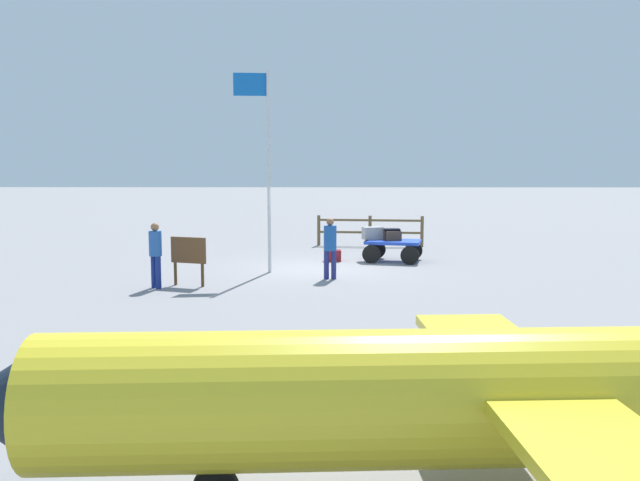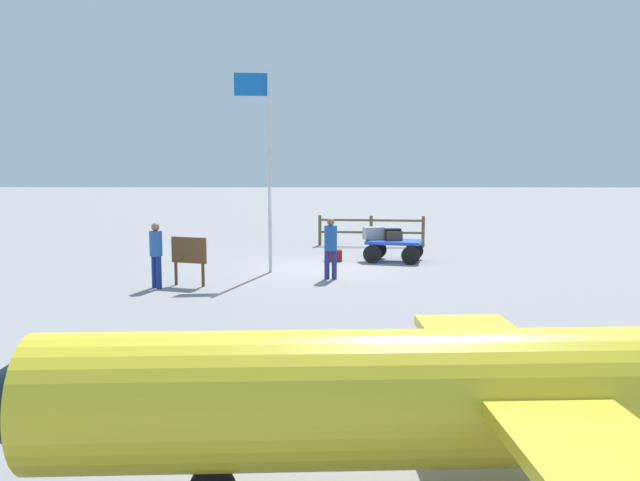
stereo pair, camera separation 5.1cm
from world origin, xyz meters
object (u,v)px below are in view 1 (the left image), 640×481
at_px(luggage_cart, 392,247).
at_px(suitcase_maroon, 372,233).
at_px(signboard, 188,254).
at_px(worker_trailing, 155,251).
at_px(suitcase_dark, 392,236).
at_px(worker_lead, 330,244).
at_px(flagpole, 265,152).
at_px(suitcase_grey, 333,256).
at_px(suitcase_tan, 392,234).
at_px(airplane_near, 495,395).

xyz_separation_m(luggage_cart, suitcase_maroon, (0.62, -0.28, 0.40)).
bearing_deg(signboard, worker_trailing, 24.30).
relative_size(suitcase_dark, worker_trailing, 0.35).
bearing_deg(suitcase_dark, signboard, 37.72).
xyz_separation_m(suitcase_dark, worker_trailing, (6.41, 4.72, 0.13)).
height_order(worker_lead, flagpole, flagpole).
bearing_deg(suitcase_grey, suitcase_tan, -177.07).
distance_m(suitcase_maroon, suitcase_grey, 1.48).
xyz_separation_m(luggage_cart, worker_trailing, (6.41, 4.68, 0.48)).
relative_size(worker_trailing, signboard, 1.32).
distance_m(suitcase_tan, flagpole, 5.19).
bearing_deg(airplane_near, flagpole, -76.06).
bearing_deg(flagpole, luggage_cart, -150.53).
relative_size(luggage_cart, airplane_near, 0.21).
xyz_separation_m(suitcase_dark, flagpole, (3.87, 2.22, 2.63)).
bearing_deg(worker_trailing, flagpole, -135.55).
bearing_deg(luggage_cart, signboard, 37.52).
xyz_separation_m(suitcase_grey, worker_trailing, (4.51, 4.71, 0.77)).
distance_m(suitcase_maroon, worker_trailing, 7.63).
relative_size(worker_lead, signboard, 1.32).
distance_m(suitcase_tan, signboard, 7.20).
distance_m(suitcase_dark, signboard, 7.14).
height_order(luggage_cart, suitcase_tan, suitcase_tan).
bearing_deg(worker_lead, signboard, 15.92).
height_order(flagpole, signboard, flagpole).
height_order(worker_trailing, flagpole, flagpole).
relative_size(suitcase_dark, suitcase_tan, 1.10).
height_order(airplane_near, flagpole, flagpole).
xyz_separation_m(luggage_cart, airplane_near, (0.53, 15.62, 0.61)).
relative_size(worker_lead, flagpole, 0.29).
height_order(suitcase_tan, worker_lead, worker_lead).
height_order(suitcase_dark, flagpole, flagpole).
distance_m(suitcase_grey, signboard, 5.79).
height_order(suitcase_tan, airplane_near, airplane_near).
relative_size(suitcase_dark, airplane_near, 0.06).
bearing_deg(suitcase_tan, suitcase_dark, 95.04).
bearing_deg(suitcase_maroon, worker_trailing, 40.59).
height_order(suitcase_maroon, signboard, signboard).
relative_size(luggage_cart, suitcase_maroon, 2.91).
distance_m(suitcase_maroon, flagpole, 4.82).
xyz_separation_m(suitcase_grey, flagpole, (1.96, 2.21, 3.27)).
bearing_deg(suitcase_maroon, suitcase_tan, 166.12).
distance_m(suitcase_dark, flagpole, 5.17).
height_order(suitcase_dark, worker_trailing, worker_trailing).
bearing_deg(airplane_near, luggage_cart, -91.94).
xyz_separation_m(suitcase_maroon, worker_lead, (1.38, 3.58, 0.09)).
bearing_deg(suitcase_maroon, airplane_near, 90.33).
bearing_deg(suitcase_grey, worker_trailing, 46.26).
xyz_separation_m(suitcase_tan, signboard, (5.64, 4.47, -0.03)).
height_order(luggage_cart, worker_lead, worker_lead).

